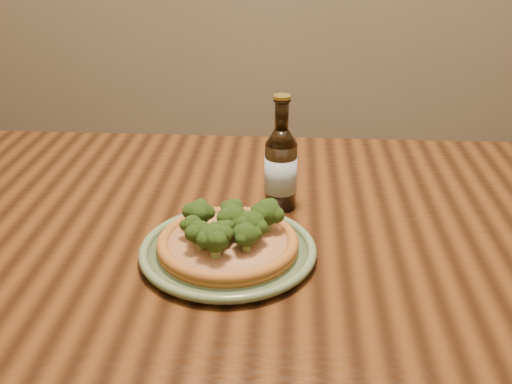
# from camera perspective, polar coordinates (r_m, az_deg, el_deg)

# --- Properties ---
(table) EXTENTS (1.60, 0.90, 0.75)m
(table) POSITION_cam_1_polar(r_m,az_deg,el_deg) (1.04, 6.61, -8.51)
(table) COLOR #4B2710
(table) RESTS_ON ground
(plate) EXTENTS (0.27, 0.27, 0.02)m
(plate) POSITION_cam_1_polar(r_m,az_deg,el_deg) (0.92, -2.68, -5.61)
(plate) COLOR #5F734F
(plate) RESTS_ON table
(pizza) EXTENTS (0.22, 0.22, 0.07)m
(pizza) POSITION_cam_1_polar(r_m,az_deg,el_deg) (0.91, -2.67, -4.44)
(pizza) COLOR #A25E24
(pizza) RESTS_ON plate
(beer_bottle) EXTENTS (0.06, 0.06, 0.21)m
(beer_bottle) POSITION_cam_1_polar(r_m,az_deg,el_deg) (1.04, 2.37, 2.35)
(beer_bottle) COLOR black
(beer_bottle) RESTS_ON table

